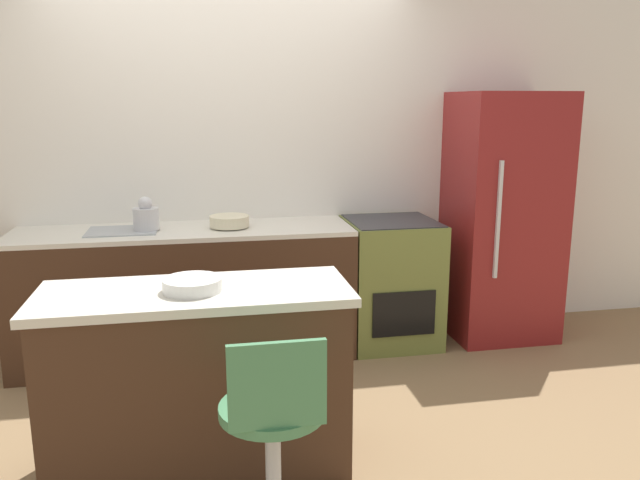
# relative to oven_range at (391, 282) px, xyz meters

# --- Properties ---
(ground_plane) EXTENTS (14.00, 14.00, 0.00)m
(ground_plane) POSITION_rel_oven_range_xyz_m (-1.10, -0.33, -0.45)
(ground_plane) COLOR #8E704C
(wall_back) EXTENTS (8.00, 0.06, 2.60)m
(wall_back) POSITION_rel_oven_range_xyz_m (-1.10, 0.34, 0.85)
(wall_back) COLOR white
(wall_back) RESTS_ON ground_plane
(back_counter) EXTENTS (2.21, 0.62, 0.89)m
(back_counter) POSITION_rel_oven_range_xyz_m (-1.43, 0.00, -0.00)
(back_counter) COLOR #422819
(back_counter) RESTS_ON ground_plane
(kitchen_island) EXTENTS (1.39, 0.55, 0.88)m
(kitchen_island) POSITION_rel_oven_range_xyz_m (-1.35, -1.39, -0.00)
(kitchen_island) COLOR #422819
(kitchen_island) RESTS_ON ground_plane
(oven_range) EXTENTS (0.63, 0.63, 0.89)m
(oven_range) POSITION_rel_oven_range_xyz_m (0.00, 0.00, 0.00)
(oven_range) COLOR olive
(oven_range) RESTS_ON ground_plane
(refrigerator) EXTENTS (0.73, 0.65, 1.77)m
(refrigerator) POSITION_rel_oven_range_xyz_m (0.83, -0.00, 0.44)
(refrigerator) COLOR maroon
(refrigerator) RESTS_ON ground_plane
(stool_chair) EXTENTS (0.40, 0.40, 0.91)m
(stool_chair) POSITION_rel_oven_range_xyz_m (-1.08, -2.01, -0.00)
(stool_chair) COLOR #B7B7BC
(stool_chair) RESTS_ON ground_plane
(kettle) EXTENTS (0.17, 0.17, 0.22)m
(kettle) POSITION_rel_oven_range_xyz_m (-1.66, -0.01, 0.53)
(kettle) COLOR silver
(kettle) RESTS_ON back_counter
(mixing_bowl) EXTENTS (0.26, 0.26, 0.07)m
(mixing_bowl) POSITION_rel_oven_range_xyz_m (-1.13, -0.01, 0.48)
(mixing_bowl) COLOR beige
(mixing_bowl) RESTS_ON back_counter
(fruit_bowl) EXTENTS (0.26, 0.26, 0.06)m
(fruit_bowl) POSITION_rel_oven_range_xyz_m (-1.36, -1.41, 0.47)
(fruit_bowl) COLOR white
(fruit_bowl) RESTS_ON kitchen_island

